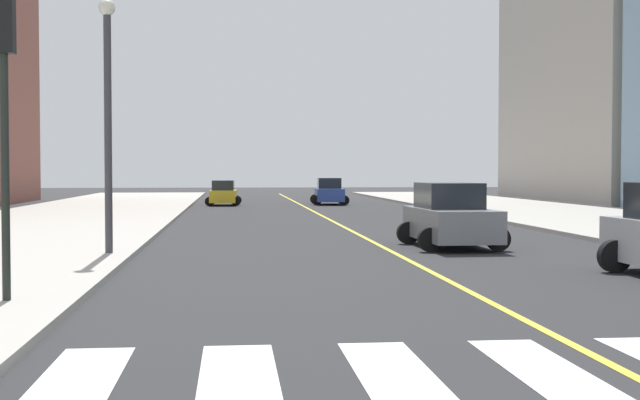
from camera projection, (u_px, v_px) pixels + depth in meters
crosswalk_paint at (626, 372)px, 10.21m from camera, size 13.50×4.00×0.01m
lane_divider_paint at (320, 215)px, 46.01m from camera, size 0.16×80.00×0.01m
car_blue_nearest at (329, 192)px, 59.39m from camera, size 2.63×4.10×1.80m
car_yellow_third at (224, 194)px, 57.91m from camera, size 2.41×3.77×1.66m
car_gray_fourth at (450, 217)px, 26.67m from camera, size 2.84×4.46×1.96m
traffic_light_far_corner at (4, 87)px, 14.76m from camera, size 0.36×0.41×5.17m
street_lamp at (108, 102)px, 23.22m from camera, size 0.44×0.44×6.72m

